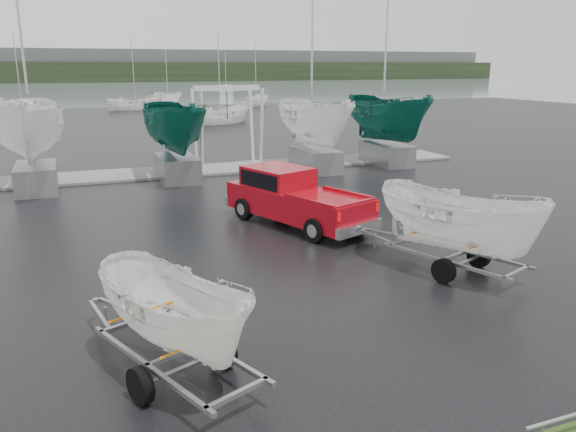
{
  "coord_description": "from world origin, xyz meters",
  "views": [
    {
      "loc": [
        -4.87,
        -14.17,
        5.09
      ],
      "look_at": [
        0.39,
        -0.75,
        1.2
      ],
      "focal_mm": 35.0,
      "sensor_mm": 36.0,
      "label": 1
    }
  ],
  "objects": [
    {
      "name": "far_hill",
      "position": [
        0.0,
        178.0,
        5.0
      ],
      "size": [
        300.0,
        6.0,
        10.0
      ],
      "primitive_type": "cube",
      "color": "#4C5651",
      "rests_on": "ground"
    },
    {
      "name": "lake",
      "position": [
        0.0,
        100.0,
        -0.01
      ],
      "size": [
        300.0,
        300.0,
        0.0
      ],
      "primitive_type": "plane",
      "color": "gray",
      "rests_on": "ground"
    },
    {
      "name": "dock",
      "position": [
        0.0,
        13.0,
        0.05
      ],
      "size": [
        30.0,
        3.0,
        0.12
      ],
      "primitive_type": "cube",
      "color": "gray",
      "rests_on": "ground"
    },
    {
      "name": "moored_boat_3",
      "position": [
        17.88,
        54.94,
        0.01
      ],
      "size": [
        3.21,
        3.22,
        11.01
      ],
      "rotation": [
        0.0,
        0.0,
        2.5
      ],
      "color": "white",
      "rests_on": "ground"
    },
    {
      "name": "moored_boat_7",
      "position": [
        2.86,
        54.26,
        0.0
      ],
      "size": [
        3.13,
        3.07,
        11.43
      ],
      "rotation": [
        0.0,
        0.0,
        1.78
      ],
      "color": "white",
      "rests_on": "ground"
    },
    {
      "name": "keelboat_2",
      "position": [
        6.44,
        11.0,
        3.92
      ],
      "size": [
        2.47,
        3.2,
        10.64
      ],
      "color": "gray",
      "rests_on": "ground"
    },
    {
      "name": "moored_boat_1",
      "position": [
        -8.53,
        43.28,
        0.01
      ],
      "size": [
        3.24,
        3.2,
        11.2
      ],
      "rotation": [
        0.0,
        0.0,
        1.15
      ],
      "color": "white",
      "rests_on": "ground"
    },
    {
      "name": "moored_boat_2",
      "position": [
        8.06,
        35.42,
        0.0
      ],
      "size": [
        3.64,
        3.6,
        11.55
      ],
      "rotation": [
        0.0,
        0.0,
        2.02
      ],
      "color": "white",
      "rests_on": "ground"
    },
    {
      "name": "treeline",
      "position": [
        0.0,
        170.0,
        3.0
      ],
      "size": [
        300.0,
        8.0,
        6.0
      ],
      "primitive_type": "cube",
      "color": "black",
      "rests_on": "ground"
    },
    {
      "name": "moored_boat_6",
      "position": [
        22.28,
        85.36,
        0.0
      ],
      "size": [
        3.48,
        3.53,
        11.71
      ],
      "rotation": [
        0.0,
        0.0,
        6.0
      ],
      "color": "white",
      "rests_on": "ground"
    },
    {
      "name": "keelboat_0",
      "position": [
        -6.23,
        11.0,
        4.39
      ],
      "size": [
        2.76,
        3.2,
        10.94
      ],
      "color": "gray",
      "rests_on": "ground"
    },
    {
      "name": "boat_hoist",
      "position": [
        2.57,
        13.0,
        2.67
      ],
      "size": [
        3.3,
        2.18,
        4.12
      ],
      "color": "silver",
      "rests_on": "ground"
    },
    {
      "name": "keelboat_3",
      "position": [
        10.69,
        11.3,
        4.11
      ],
      "size": [
        2.58,
        3.2,
        10.75
      ],
      "color": "gray",
      "rests_on": "ground"
    },
    {
      "name": "keelboat_1",
      "position": [
        -0.37,
        11.2,
        3.91
      ],
      "size": [
        2.46,
        3.2,
        7.64
      ],
      "color": "gray",
      "rests_on": "ground"
    },
    {
      "name": "ground_plane",
      "position": [
        0.0,
        0.0,
        0.0
      ],
      "size": [
        120.0,
        120.0,
        0.0
      ],
      "primitive_type": "plane",
      "color": "black",
      "rests_on": "ground"
    },
    {
      "name": "trailer_parked",
      "position": [
        -3.52,
        -5.7,
        2.34
      ],
      "size": [
        2.45,
        3.78,
        4.29
      ],
      "rotation": [
        0.0,
        0.0,
        0.39
      ],
      "color": "gray",
      "rests_on": "ground"
    },
    {
      "name": "trailer_hitched",
      "position": [
        3.93,
        -3.27,
        2.76
      ],
      "size": [
        2.35,
        3.79,
        5.08
      ],
      "rotation": [
        0.0,
        0.0,
        0.35
      ],
      "color": "gray",
      "rests_on": "ground"
    },
    {
      "name": "pickup_truck",
      "position": [
        1.79,
        2.53,
        0.94
      ],
      "size": [
        3.59,
        5.71,
        1.8
      ],
      "rotation": [
        0.0,
        0.0,
        0.35
      ],
      "color": "maroon",
      "rests_on": "ground"
    },
    {
      "name": "moored_boat_5",
      "position": [
        8.56,
        65.59,
        0.01
      ],
      "size": [
        3.01,
        3.05,
        11.19
      ],
      "rotation": [
        0.0,
        0.0,
        0.29
      ],
      "color": "white",
      "rests_on": "ground"
    }
  ]
}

